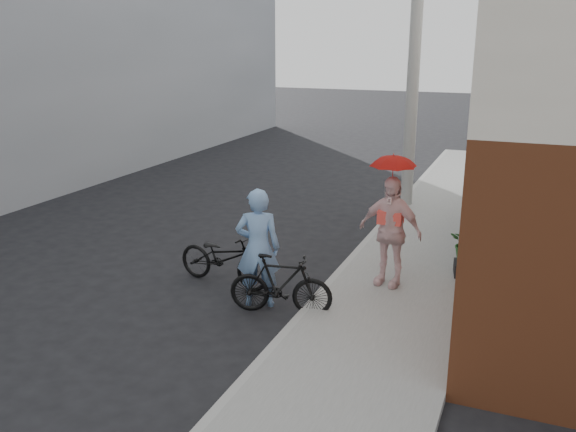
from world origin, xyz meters
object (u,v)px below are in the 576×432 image
Objects in this scene: kimono_woman at (390,231)px; planter at (467,269)px; bike_right at (281,285)px; officer at (258,248)px; utility_pole at (414,60)px; bike_left at (224,258)px.

planter is (1.16, 0.87, -0.78)m from kimono_woman.
kimono_woman is at bearing -52.06° from bike_right.
officer reaches higher than planter.
utility_pole reaches higher than kimono_woman.
bike_left reaches higher than planter.
kimono_woman is at bearing -81.72° from utility_pole.
bike_left is at bearing -156.59° from planter.
bike_right reaches higher than bike_left.
bike_left is 0.98× the size of kimono_woman.
bike_right is at bearing -136.15° from planter.
kimono_woman reaches higher than planter.
bike_right is 0.87× the size of kimono_woman.
bike_left is 1.50m from bike_right.
utility_pole is 5.68m from planter.
utility_pole is at bearing -9.57° from bike_left.
kimono_woman is 1.65m from planter.
bike_left is at bearing 50.81° from bike_right.
kimono_woman is at bearing -65.73° from bike_left.
bike_left is 4.08× the size of planter.
planter is (2.43, 2.34, -0.23)m from bike_right.
officer is at bearing -132.18° from kimono_woman.
officer is 1.06× the size of bike_left.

